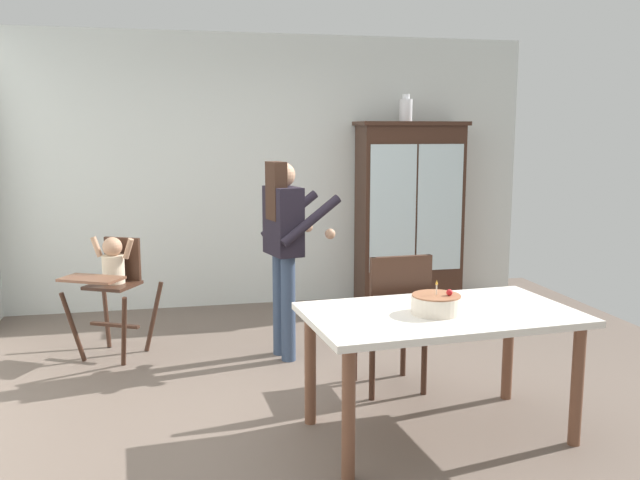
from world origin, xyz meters
The scene contains 9 objects.
ground_plane centered at (0.00, 0.00, 0.00)m, with size 6.24×6.24×0.00m, color #66564C.
wall_back centered at (0.00, 2.63, 1.35)m, with size 5.32×0.06×2.70m, color silver.
china_cabinet centered at (1.39, 2.37, 0.93)m, with size 1.11×0.48×1.85m.
ceramic_vase centered at (1.33, 2.37, 1.97)m, with size 0.13×0.13×0.27m.
high_chair_with_toddler centered at (-1.46, 1.18, 0.65)m, with size 0.78×0.84×0.95m.
adult_person centered at (-0.16, 0.87, 0.97)m, with size 0.59×0.57×1.53m.
dining_table centered at (0.49, -0.67, 0.65)m, with size 1.59×1.00×0.74m.
birthday_cake centered at (0.44, -0.71, 0.79)m, with size 0.28×0.28×0.19m.
dining_chair_far_side centered at (0.44, -0.02, 0.56)m, with size 0.46×0.46×0.96m.
Camera 1 is at (-1.00, -4.21, 1.76)m, focal length 38.20 mm.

